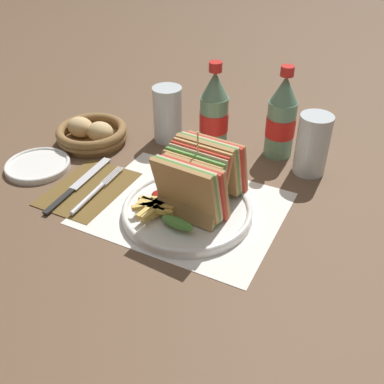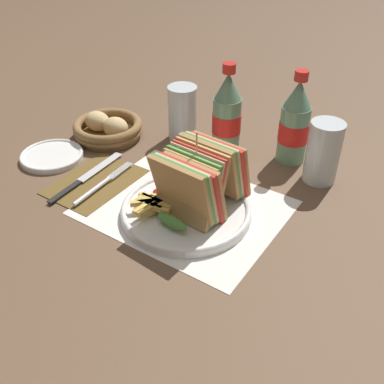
# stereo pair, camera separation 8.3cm
# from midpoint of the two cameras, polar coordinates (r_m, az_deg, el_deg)

# --- Properties ---
(ground_plane) EXTENTS (4.00, 4.00, 0.00)m
(ground_plane) POSITION_cam_midpoint_polar(r_m,az_deg,el_deg) (0.83, 3.33, -3.45)
(ground_plane) COLOR brown
(placemat) EXTENTS (0.36, 0.29, 0.00)m
(placemat) POSITION_cam_midpoint_polar(r_m,az_deg,el_deg) (0.86, 1.83, -2.04)
(placemat) COLOR silver
(placemat) RESTS_ON ground_plane
(plate_main) EXTENTS (0.24, 0.24, 0.02)m
(plate_main) POSITION_cam_midpoint_polar(r_m,az_deg,el_deg) (0.84, 2.09, -2.43)
(plate_main) COLOR white
(plate_main) RESTS_ON ground_plane
(club_sandwich) EXTENTS (0.12, 0.19, 0.16)m
(club_sandwich) POSITION_cam_midpoint_polar(r_m,az_deg,el_deg) (0.80, 3.69, 1.44)
(club_sandwich) COLOR tan
(club_sandwich) RESTS_ON plate_main
(fries_pile) EXTENTS (0.09, 0.11, 0.02)m
(fries_pile) POSITION_cam_midpoint_polar(r_m,az_deg,el_deg) (0.82, -1.72, -1.54)
(fries_pile) COLOR #E0B756
(fries_pile) RESTS_ON plate_main
(ketchup_blob) EXTENTS (0.04, 0.03, 0.01)m
(ketchup_blob) POSITION_cam_midpoint_polar(r_m,az_deg,el_deg) (0.85, -1.04, -0.18)
(ketchup_blob) COLOR maroon
(ketchup_blob) RESTS_ON plate_main
(napkin) EXTENTS (0.14, 0.19, 0.00)m
(napkin) POSITION_cam_midpoint_polar(r_m,az_deg,el_deg) (0.94, -9.70, 1.25)
(napkin) COLOR brown
(napkin) RESTS_ON ground_plane
(fork) EXTENTS (0.02, 0.18, 0.01)m
(fork) POSITION_cam_midpoint_polar(r_m,az_deg,el_deg) (0.91, -9.29, 0.60)
(fork) COLOR silver
(fork) RESTS_ON napkin
(knife) EXTENTS (0.03, 0.22, 0.00)m
(knife) POSITION_cam_midpoint_polar(r_m,az_deg,el_deg) (0.95, -10.90, 1.82)
(knife) COLOR black
(knife) RESTS_ON napkin
(coke_bottle_near) EXTENTS (0.06, 0.06, 0.21)m
(coke_bottle_near) POSITION_cam_midpoint_polar(r_m,az_deg,el_deg) (1.01, 6.85, 9.58)
(coke_bottle_near) COLOR slate
(coke_bottle_near) RESTS_ON ground_plane
(coke_bottle_far) EXTENTS (0.06, 0.06, 0.21)m
(coke_bottle_far) POSITION_cam_midpoint_polar(r_m,az_deg,el_deg) (1.00, 15.27, 8.26)
(coke_bottle_far) COLOR slate
(coke_bottle_far) RESTS_ON ground_plane
(glass_near) EXTENTS (0.07, 0.07, 0.13)m
(glass_near) POSITION_cam_midpoint_polar(r_m,az_deg,el_deg) (0.96, 18.66, 4.27)
(glass_near) COLOR silver
(glass_near) RESTS_ON ground_plane
(glass_far) EXTENTS (0.07, 0.07, 0.13)m
(glass_far) POSITION_cam_midpoint_polar(r_m,az_deg,el_deg) (1.07, 1.06, 9.50)
(glass_far) COLOR silver
(glass_far) RESTS_ON ground_plane
(bread_basket) EXTENTS (0.17, 0.17, 0.06)m
(bread_basket) POSITION_cam_midpoint_polar(r_m,az_deg,el_deg) (1.10, -8.52, 7.96)
(bread_basket) COLOR olive
(bread_basket) RESTS_ON ground_plane
(side_saucer) EXTENTS (0.14, 0.14, 0.01)m
(side_saucer) POSITION_cam_midpoint_polar(r_m,az_deg,el_deg) (1.04, -15.37, 4.30)
(side_saucer) COLOR white
(side_saucer) RESTS_ON ground_plane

